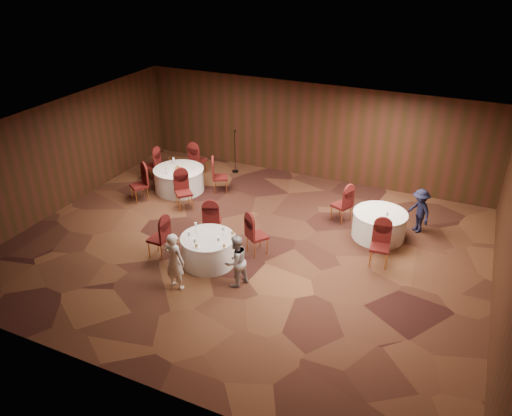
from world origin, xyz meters
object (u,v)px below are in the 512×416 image
at_px(man_c, 419,211).
at_px(woman_a, 175,261).
at_px(table_main, 208,250).
at_px(mic_stand, 235,160).
at_px(table_left, 179,179).
at_px(woman_b, 236,261).
at_px(table_right, 379,225).

bearing_deg(man_c, woman_a, -85.79).
xyz_separation_m(table_main, woman_a, (-0.19, -1.19, 0.34)).
bearing_deg(man_c, mic_stand, -145.94).
distance_m(table_main, table_left, 4.36).
height_order(table_main, woman_b, woman_b).
xyz_separation_m(table_left, woman_b, (3.93, -3.78, 0.28)).
height_order(table_main, man_c, man_c).
bearing_deg(mic_stand, woman_a, -75.22).
bearing_deg(woman_b, man_c, 164.83).
bearing_deg(mic_stand, table_left, -115.46).
xyz_separation_m(woman_a, woman_b, (1.22, 0.67, -0.07)).
distance_m(table_main, woman_b, 1.19).
distance_m(woman_b, man_c, 5.51).
bearing_deg(man_c, woman_b, -81.34).
bearing_deg(table_right, man_c, 39.30).
relative_size(table_left, mic_stand, 1.06).
bearing_deg(woman_b, woman_a, -37.49).
height_order(mic_stand, woman_b, mic_stand).
bearing_deg(mic_stand, table_main, -70.24).
bearing_deg(mic_stand, man_c, -13.74).
height_order(table_main, woman_a, woman_a).
bearing_deg(table_main, table_right, 39.87).
relative_size(table_left, man_c, 1.26).
xyz_separation_m(woman_a, man_c, (4.70, 4.94, -0.08)).
bearing_deg(table_right, table_left, 177.79).
bearing_deg(table_right, table_main, -140.13).
relative_size(table_main, table_right, 0.94).
distance_m(table_main, man_c, 5.87).
height_order(table_left, table_right, same).
distance_m(table_right, mic_stand, 5.98).
bearing_deg(table_left, mic_stand, 64.54).
distance_m(table_left, mic_stand, 2.29).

